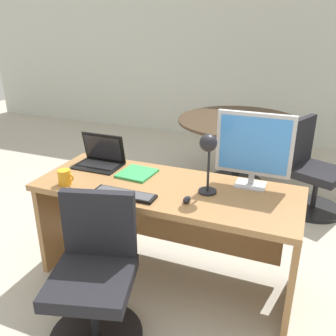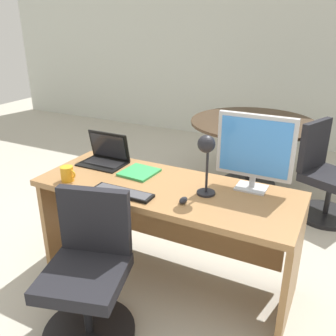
# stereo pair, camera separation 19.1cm
# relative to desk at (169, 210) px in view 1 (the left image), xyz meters

# --- Properties ---
(ground) EXTENTS (12.00, 12.00, 0.00)m
(ground) POSITION_rel_desk_xyz_m (0.00, 1.45, -0.55)
(ground) COLOR #B7B2A3
(back_wall) EXTENTS (10.00, 0.10, 2.80)m
(back_wall) POSITION_rel_desk_xyz_m (0.00, 3.56, 0.85)
(back_wall) COLOR silver
(back_wall) RESTS_ON ground
(desk) EXTENTS (1.79, 0.69, 0.75)m
(desk) POSITION_rel_desk_xyz_m (0.00, 0.00, 0.00)
(desk) COLOR #9E7042
(desk) RESTS_ON ground
(monitor) EXTENTS (0.49, 0.16, 0.50)m
(monitor) POSITION_rel_desk_xyz_m (0.53, 0.18, 0.49)
(monitor) COLOR #B7BABF
(monitor) RESTS_ON desk
(laptop) EXTENTS (0.35, 0.25, 0.24)m
(laptop) POSITION_rel_desk_xyz_m (-0.62, 0.14, 0.28)
(laptop) COLOR black
(laptop) RESTS_ON desk
(keyboard) EXTENTS (0.42, 0.11, 0.02)m
(keyboard) POSITION_rel_desk_xyz_m (-0.19, -0.28, 0.22)
(keyboard) COLOR black
(keyboard) RESTS_ON desk
(mouse) EXTENTS (0.04, 0.08, 0.03)m
(mouse) POSITION_rel_desk_xyz_m (0.21, -0.21, 0.22)
(mouse) COLOR black
(mouse) RESTS_ON desk
(desk_lamp) EXTENTS (0.12, 0.14, 0.40)m
(desk_lamp) POSITION_rel_desk_xyz_m (0.29, -0.06, 0.50)
(desk_lamp) COLOR black
(desk_lamp) RESTS_ON desk
(book) EXTENTS (0.25, 0.26, 0.02)m
(book) POSITION_rel_desk_xyz_m (-0.27, 0.06, 0.21)
(book) COLOR green
(book) RESTS_ON desk
(coffee_mug) EXTENTS (0.12, 0.09, 0.10)m
(coffee_mug) POSITION_rel_desk_xyz_m (-0.65, -0.27, 0.26)
(coffee_mug) COLOR orange
(coffee_mug) RESTS_ON desk
(office_chair) EXTENTS (0.57, 0.58, 0.89)m
(office_chair) POSITION_rel_desk_xyz_m (-0.19, -0.69, -0.18)
(office_chair) COLOR black
(office_chair) RESTS_ON ground
(meeting_table) EXTENTS (1.36, 1.36, 0.77)m
(meeting_table) POSITION_rel_desk_xyz_m (0.11, 1.84, 0.04)
(meeting_table) COLOR black
(meeting_table) RESTS_ON ground
(meeting_chair_near) EXTENTS (0.62, 0.60, 0.92)m
(meeting_chair_near) POSITION_rel_desk_xyz_m (0.92, 1.48, -0.18)
(meeting_chair_near) COLOR black
(meeting_chair_near) RESTS_ON ground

